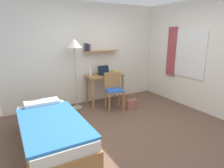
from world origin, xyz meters
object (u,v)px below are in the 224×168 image
object	(u,v)px
water_bottle	(90,71)
standing_lamp	(74,48)
desk	(105,81)
handbag	(132,104)
desk_chair	(114,89)
bed	(52,131)
book_stack	(115,72)
laptop	(104,72)

from	to	relation	value
water_bottle	standing_lamp	bearing A→B (deg)	-170.67
desk	handbag	xyz separation A→B (m)	(0.37, -0.74, -0.48)
desk_chair	standing_lamp	size ratio (longest dim) A/B	0.52
bed	water_bottle	xyz separation A→B (m)	(1.34, 1.45, 0.65)
water_bottle	handbag	distance (m)	1.33
water_bottle	book_stack	bearing A→B (deg)	-6.39
desk	water_bottle	size ratio (longest dim) A/B	4.08
book_stack	bed	bearing A→B (deg)	-146.16
laptop	standing_lamp	bearing A→B (deg)	-176.55
bed	standing_lamp	bearing A→B (deg)	56.18
laptop	handbag	size ratio (longest dim) A/B	0.85
book_stack	handbag	size ratio (longest dim) A/B	0.68
desk	laptop	xyz separation A→B (m)	(0.01, 0.04, 0.22)
desk_chair	standing_lamp	bearing A→B (deg)	149.80
standing_lamp	water_bottle	world-z (taller)	standing_lamp
desk	water_bottle	xyz separation A→B (m)	(-0.38, 0.06, 0.28)
handbag	standing_lamp	bearing A→B (deg)	147.76
standing_lamp	book_stack	size ratio (longest dim) A/B	6.58
desk_chair	handbag	distance (m)	0.58
standing_lamp	water_bottle	size ratio (longest dim) A/B	7.26
water_bottle	bed	bearing A→B (deg)	-132.86
desk	standing_lamp	distance (m)	1.20
desk	water_bottle	distance (m)	0.48
standing_lamp	laptop	world-z (taller)	standing_lamp
bed	desk_chair	world-z (taller)	desk_chair
desk	water_bottle	world-z (taller)	water_bottle
desk	laptop	distance (m)	0.23
desk_chair	standing_lamp	xyz separation A→B (m)	(-0.80, 0.47, 1.00)
standing_lamp	book_stack	world-z (taller)	standing_lamp
book_stack	desk	bearing A→B (deg)	176.70
laptop	book_stack	distance (m)	0.31
standing_lamp	water_bottle	bearing A→B (deg)	9.33
laptop	water_bottle	bearing A→B (deg)	177.04
desk	handbag	distance (m)	0.96
desk	desk_chair	xyz separation A→B (m)	(0.01, -0.48, -0.10)
desk_chair	book_stack	bearing A→B (deg)	55.76
desk_chair	book_stack	world-z (taller)	desk_chair
bed	water_bottle	bearing A→B (deg)	47.14
water_bottle	handbag	bearing A→B (deg)	-47.12
bed	handbag	size ratio (longest dim) A/B	5.15
standing_lamp	handbag	world-z (taller)	standing_lamp
laptop	water_bottle	xyz separation A→B (m)	(-0.39, 0.02, 0.06)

